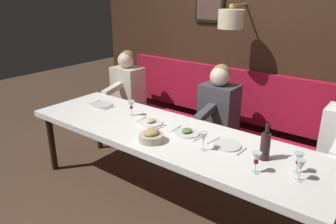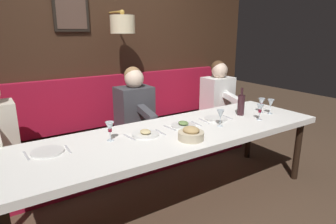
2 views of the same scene
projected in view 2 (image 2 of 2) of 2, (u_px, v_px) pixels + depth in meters
name	position (u px, v px, depth m)	size (l,w,h in m)	color
ground_plane	(174.00, 203.00, 2.84)	(12.00, 12.00, 0.00)	#4C3828
dining_table	(175.00, 137.00, 2.66)	(0.90, 3.06, 0.74)	white
banquette_bench	(133.00, 151.00, 3.50)	(0.52, 3.26, 0.45)	maroon
back_wall_panel	(109.00, 53.00, 3.65)	(0.59, 4.46, 2.90)	#382316
diner_nearest	(218.00, 91.00, 4.05)	(0.60, 0.40, 0.79)	white
diner_near	(134.00, 104.00, 3.36)	(0.60, 0.40, 0.79)	#3D3D42
place_setting_0	(183.00, 125.00, 2.79)	(0.24, 0.32, 0.05)	silver
place_setting_1	(48.00, 152.00, 2.18)	(0.24, 0.31, 0.01)	silver
place_setting_2	(145.00, 134.00, 2.55)	(0.24, 0.32, 0.05)	white
place_setting_3	(216.00, 119.00, 3.01)	(0.24, 0.32, 0.01)	silver
wine_glass_0	(271.00, 103.00, 3.19)	(0.07, 0.07, 0.16)	silver
wine_glass_1	(220.00, 115.00, 2.76)	(0.07, 0.07, 0.16)	silver
wine_glass_2	(262.00, 102.00, 3.24)	(0.07, 0.07, 0.16)	silver
wine_glass_3	(110.00, 127.00, 2.40)	(0.07, 0.07, 0.16)	silver
wine_glass_4	(260.00, 109.00, 2.97)	(0.07, 0.07, 0.16)	silver
wine_bottle	(241.00, 105.00, 3.14)	(0.08, 0.08, 0.30)	#33191E
bread_bowl	(191.00, 134.00, 2.44)	(0.22, 0.22, 0.12)	beige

